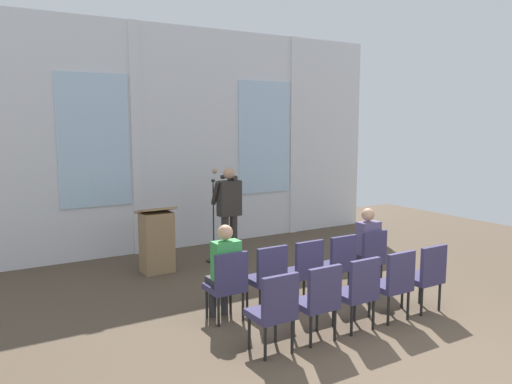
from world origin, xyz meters
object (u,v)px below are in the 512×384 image
(lectern, at_px, (157,241))
(chair_r0_c0, at_px, (227,282))
(chair_r1_c3, at_px, (394,281))
(speaker, at_px, (229,207))
(chair_r1_c2, at_px, (358,289))
(chair_r1_c4, at_px, (426,274))
(chair_r0_c1, at_px, (268,274))
(audience_r0_c4, at_px, (366,244))
(chair_r1_c1, at_px, (319,298))
(mic_stand, at_px, (214,244))
(chair_r0_c2, at_px, (305,268))
(chair_r0_c3, at_px, (338,261))
(chair_r1_c0, at_px, (274,308))
(audience_r0_c0, at_px, (224,267))
(chair_r0_c4, at_px, (369,256))

(lectern, distance_m, chair_r0_c0, 2.61)
(lectern, relative_size, chair_r1_c3, 1.23)
(speaker, bearing_deg, chair_r1_c2, -92.66)
(chair_r1_c3, bearing_deg, chair_r1_c4, 0.00)
(lectern, bearing_deg, chair_r0_c1, -77.06)
(audience_r0_c4, distance_m, chair_r1_c1, 2.22)
(chair_r1_c2, xyz_separation_m, chair_r1_c3, (0.62, 0.00, 0.00))
(lectern, height_order, chair_r1_c2, lectern)
(mic_stand, height_order, chair_r0_c2, mic_stand)
(chair_r0_c0, height_order, chair_r0_c2, same)
(chair_r0_c1, height_order, chair_r1_c4, same)
(chair_r0_c1, bearing_deg, chair_r1_c4, -30.54)
(chair_r0_c3, relative_size, audience_r0_c4, 0.74)
(speaker, relative_size, chair_r1_c0, 1.87)
(speaker, distance_m, chair_r1_c2, 3.70)
(lectern, distance_m, chair_r1_c1, 3.76)
(audience_r0_c0, bearing_deg, chair_r0_c4, -1.92)
(chair_r1_c2, bearing_deg, chair_r0_c2, 90.00)
(chair_r1_c3, bearing_deg, chair_r0_c1, 138.49)
(mic_stand, height_order, audience_r0_c0, mic_stand)
(speaker, distance_m, mic_stand, 0.75)
(chair_r1_c0, bearing_deg, chair_r0_c2, 41.51)
(lectern, bearing_deg, chair_r1_c0, -90.36)
(audience_r0_c4, xyz_separation_m, chair_r1_c4, (0.00, -1.19, -0.18))
(speaker, xyz_separation_m, chair_r1_c0, (-1.42, -3.66, -0.49))
(chair_r0_c2, distance_m, chair_r0_c4, 1.24)
(chair_r1_c0, distance_m, chair_r1_c3, 1.87)
(chair_r0_c1, height_order, chair_r0_c4, same)
(speaker, bearing_deg, chair_r0_c1, -107.21)
(chair_r0_c4, xyz_separation_m, chair_r1_c3, (-0.62, -1.10, 0.00))
(audience_r0_c4, bearing_deg, lectern, 134.35)
(chair_r0_c0, distance_m, chair_r0_c3, 1.87)
(audience_r0_c4, relative_size, chair_r1_c1, 1.36)
(chair_r1_c1, bearing_deg, chair_r1_c3, 0.00)
(lectern, bearing_deg, chair_r0_c2, -64.89)
(chair_r0_c1, bearing_deg, audience_r0_c4, 2.57)
(speaker, distance_m, chair_r0_c0, 2.97)
(lectern, distance_m, chair_r1_c4, 4.45)
(chair_r0_c3, relative_size, chair_r1_c4, 1.00)
(chair_r1_c0, height_order, chair_r1_c3, same)
(audience_r0_c0, bearing_deg, chair_r1_c1, -62.29)
(chair_r1_c2, distance_m, chair_r1_c4, 1.24)
(speaker, distance_m, chair_r1_c4, 3.85)
(speaker, height_order, chair_r1_c2, speaker)
(chair_r0_c3, height_order, chair_r0_c4, same)
(audience_r0_c0, bearing_deg, chair_r1_c4, -25.46)
(audience_r0_c0, height_order, chair_r1_c2, audience_r0_c0)
(mic_stand, height_order, chair_r0_c3, mic_stand)
(lectern, bearing_deg, chair_r1_c4, -56.37)
(chair_r0_c4, distance_m, chair_r1_c4, 1.10)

